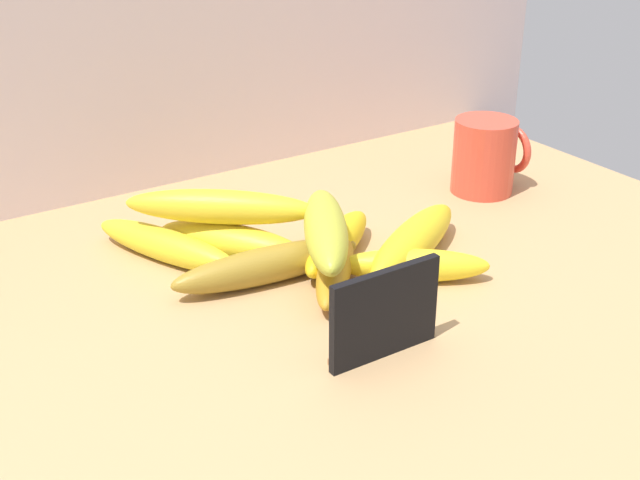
% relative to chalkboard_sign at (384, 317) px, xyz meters
% --- Properties ---
extents(counter_top, '(1.10, 0.76, 0.03)m').
position_rel_chalkboard_sign_xyz_m(counter_top, '(-0.02, 0.09, -0.05)').
color(counter_top, tan).
rests_on(counter_top, ground).
extents(chalkboard_sign, '(0.11, 0.02, 0.08)m').
position_rel_chalkboard_sign_xyz_m(chalkboard_sign, '(0.00, 0.00, 0.00)').
color(chalkboard_sign, black).
rests_on(chalkboard_sign, counter_top).
extents(coffee_mug, '(0.09, 0.08, 0.09)m').
position_rel_chalkboard_sign_xyz_m(coffee_mug, '(0.33, 0.23, 0.01)').
color(coffee_mug, '#D74734').
rests_on(coffee_mug, counter_top).
extents(banana_0, '(0.21, 0.06, 0.04)m').
position_rel_chalkboard_sign_xyz_m(banana_0, '(-0.02, 0.17, -0.02)').
color(banana_0, olive).
rests_on(banana_0, counter_top).
extents(banana_1, '(0.13, 0.17, 0.04)m').
position_rel_chalkboard_sign_xyz_m(banana_1, '(-0.03, 0.23, -0.02)').
color(banana_1, yellow).
rests_on(banana_1, counter_top).
extents(banana_2, '(0.15, 0.12, 0.03)m').
position_rel_chalkboard_sign_xyz_m(banana_2, '(0.11, 0.09, -0.02)').
color(banana_2, yellow).
rests_on(banana_2, counter_top).
extents(banana_3, '(0.19, 0.13, 0.04)m').
position_rel_chalkboard_sign_xyz_m(banana_3, '(0.14, 0.13, -0.02)').
color(banana_3, yellow).
rests_on(banana_3, counter_top).
extents(banana_4, '(0.14, 0.15, 0.03)m').
position_rel_chalkboard_sign_xyz_m(banana_4, '(0.04, 0.13, -0.02)').
color(banana_4, '#BD8921').
rests_on(banana_4, counter_top).
extents(banana_5, '(0.11, 0.19, 0.04)m').
position_rel_chalkboard_sign_xyz_m(banana_5, '(-0.09, 0.27, -0.02)').
color(banana_5, yellow).
rests_on(banana_5, counter_top).
extents(banana_6, '(0.15, 0.12, 0.04)m').
position_rel_chalkboard_sign_xyz_m(banana_6, '(0.07, 0.18, -0.02)').
color(banana_6, yellow).
rests_on(banana_6, counter_top).
extents(banana_7, '(0.18, 0.16, 0.04)m').
position_rel_chalkboard_sign_xyz_m(banana_7, '(-0.03, 0.24, 0.02)').
color(banana_7, yellow).
rests_on(banana_7, banana_1).
extents(banana_8, '(0.13, 0.18, 0.04)m').
position_rel_chalkboard_sign_xyz_m(banana_8, '(0.03, 0.14, 0.02)').
color(banana_8, gold).
rests_on(banana_8, banana_4).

